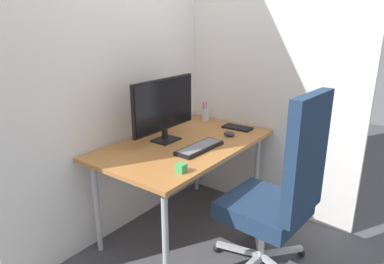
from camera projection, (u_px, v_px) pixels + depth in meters
ground_plane at (185, 227)px, 2.75m from camera, size 8.00×8.00×0.00m
wall_back at (138, 43)px, 2.56m from camera, size 2.40×0.04×2.80m
wall_side_right at (253, 41)px, 2.76m from camera, size 0.04×1.86×2.80m
desk at (185, 150)px, 2.55m from camera, size 1.34×0.79×0.71m
office_chair at (281, 190)px, 2.10m from camera, size 0.62×0.63×1.19m
monitor at (164, 106)px, 2.50m from camera, size 0.62×0.15×0.46m
keyboard at (200, 148)px, 2.39m from camera, size 0.40×0.15×0.03m
mouse at (229, 134)px, 2.66m from camera, size 0.08×0.10×0.04m
pen_holder at (205, 115)px, 3.07m from camera, size 0.07×0.07×0.17m
notebook at (237, 128)px, 2.85m from camera, size 0.12×0.24×0.02m
desk_clamp_accessory at (181, 168)px, 2.03m from camera, size 0.05×0.05×0.05m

